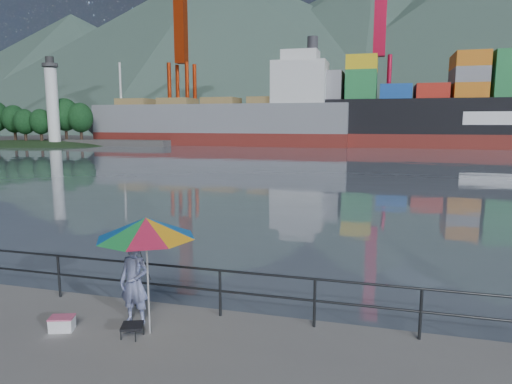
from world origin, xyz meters
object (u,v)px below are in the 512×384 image
(fisherman, at_px, (134,283))
(container_ship, at_px, (503,110))
(beach_umbrella, at_px, (146,228))
(bulk_carrier, at_px, (228,120))
(cooler_bag, at_px, (62,324))

(fisherman, height_order, container_ship, container_ship)
(beach_umbrella, bearing_deg, bulk_carrier, 107.59)
(fisherman, xyz_separation_m, bulk_carrier, (-22.05, 70.79, 3.34))
(fisherman, relative_size, bulk_carrier, 0.04)
(fisherman, relative_size, beach_umbrella, 0.75)
(bulk_carrier, xyz_separation_m, container_ship, (45.28, 3.35, 1.59))
(beach_umbrella, bearing_deg, fisherman, 144.78)
(beach_umbrella, height_order, container_ship, container_ship)
(bulk_carrier, bearing_deg, fisherman, -72.70)
(fisherman, height_order, cooler_bag, fisherman)
(beach_umbrella, relative_size, container_ship, 0.04)
(beach_umbrella, bearing_deg, cooler_bag, -168.98)
(cooler_bag, xyz_separation_m, bulk_carrier, (-20.82, 71.48, 4.07))
(beach_umbrella, relative_size, cooler_bag, 5.20)
(cooler_bag, height_order, bulk_carrier, bulk_carrier)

